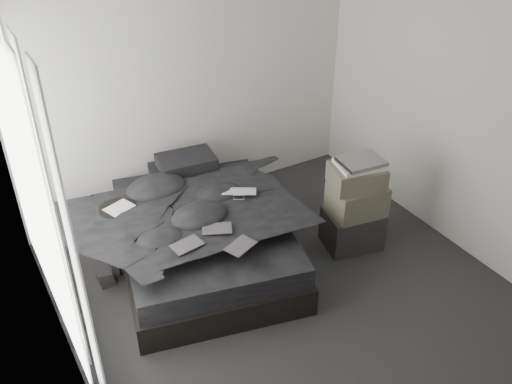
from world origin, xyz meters
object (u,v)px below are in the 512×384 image
laptop (239,188)px  box_lower (352,228)px  side_stand (122,236)px  bed (204,250)px

laptop → box_lower: 1.20m
laptop → side_stand: laptop is taller
bed → laptop: (0.36, -0.03, 0.58)m
laptop → side_stand: 1.15m
side_stand → box_lower: side_stand is taller
bed → box_lower: bearing=-6.9°
side_stand → box_lower: (1.98, -0.83, -0.11)m
bed → box_lower: box_lower is taller
side_stand → box_lower: size_ratio=1.18×
side_stand → box_lower: bearing=-22.8°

